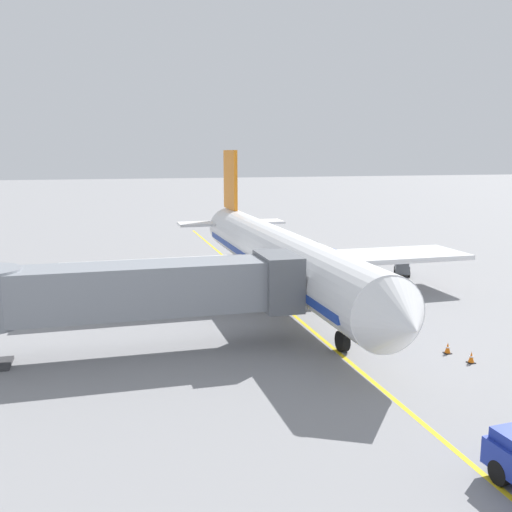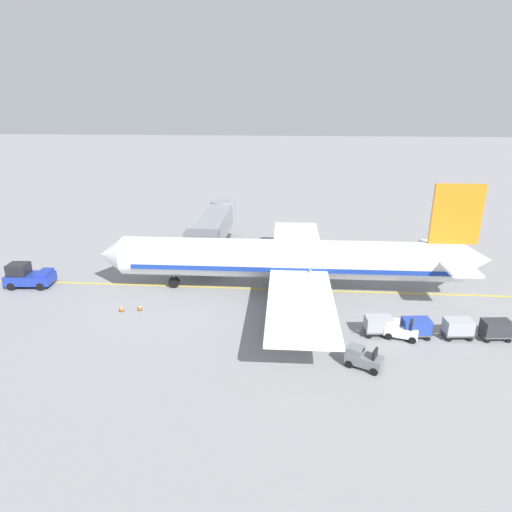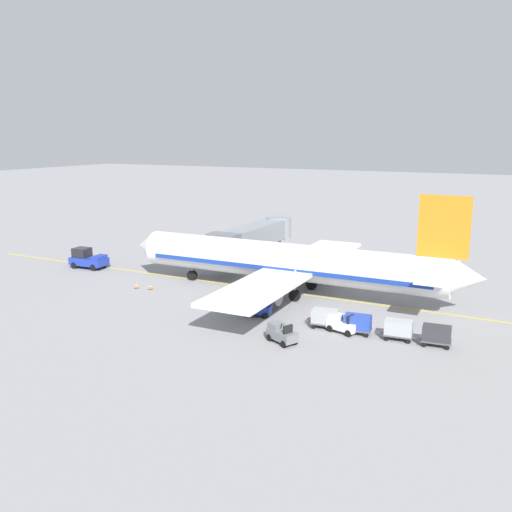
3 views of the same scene
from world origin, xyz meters
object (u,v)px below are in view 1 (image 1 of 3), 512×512
Objects in this scene: parked_airliner at (277,256)px; ground_crew_wing_walker at (337,286)px; baggage_cart_third_in_train at (318,252)px; baggage_cart_front at (344,263)px; jet_bridge at (136,290)px; baggage_cart_second_in_train at (333,257)px; safety_cone_nose_right at (471,357)px; baggage_tug_lead at (402,267)px; baggage_cart_tail_end at (308,247)px; baggage_tug_trailing at (376,282)px; safety_cone_nose_left at (448,348)px; baggage_tug_spare at (340,262)px.

ground_crew_wing_walker is (-4.21, 1.02, -2.23)m from parked_airliner.
baggage_cart_third_in_train is (-8.14, -13.03, -2.24)m from parked_airliner.
ground_crew_wing_walker is (3.95, 7.98, 0.00)m from baggage_cart_front.
jet_bridge is 5.91× the size of baggage_cart_third_in_train.
jet_bridge is 10.33× the size of ground_crew_wing_walker.
ground_crew_wing_walker is (4.11, 10.81, 0.00)m from baggage_cart_second_in_train.
baggage_cart_third_in_train is 27.94m from safety_cone_nose_right.
baggage_cart_third_in_train is 1.75× the size of ground_crew_wing_walker.
baggage_tug_lead reaches higher than baggage_cart_third_in_train.
baggage_cart_tail_end is (-18.56, -24.98, -2.51)m from jet_bridge.
parked_airliner is at bearing 49.67° from baggage_cart_second_in_train.
baggage_cart_third_in_train is at bearing -105.62° from ground_crew_wing_walker.
jet_bridge is 5.91× the size of baggage_cart_second_in_train.
baggage_tug_trailing is 0.92× the size of baggage_cart_tail_end.
baggage_cart_front is 5.01× the size of safety_cone_nose_right.
jet_bridge is 16.61m from safety_cone_nose_left.
parked_airliner is 12.60× the size of baggage_cart_tail_end.
parked_airliner is 12.60× the size of baggage_cart_front.
baggage_cart_second_in_train is 1.75× the size of ground_crew_wing_walker.
baggage_cart_third_in_train is at bearing -59.63° from baggage_tug_lead.
ground_crew_wing_walker reaches higher than safety_cone_nose_right.
parked_airliner reaches higher than baggage_cart_second_in_train.
baggage_tug_lead is 21.12m from safety_cone_nose_right.
baggage_tug_lead is 9.20m from baggage_cart_third_in_train.
baggage_cart_third_in_train is at bearing 90.29° from baggage_cart_tail_end.
baggage_cart_front is at bearing 86.76° from baggage_cart_second_in_train.
safety_cone_nose_left is (-1.12, 12.23, -0.66)m from ground_crew_wing_walker.
ground_crew_wing_walker reaches higher than baggage_tug_spare.
baggage_cart_tail_end is at bearing -94.56° from safety_cone_nose_right.
jet_bridge is at bearing 45.21° from baggage_cart_second_in_train.
safety_cone_nose_right is at bearing 85.44° from baggage_cart_tail_end.
baggage_tug_trailing is at bearing -152.60° from jet_bridge.
baggage_cart_front is (-8.15, -6.96, -2.24)m from parked_airliner.
safety_cone_nose_right is (-5.67, 14.79, -2.90)m from parked_airliner.
ground_crew_wing_walker is (4.30, 9.58, 0.24)m from baggage_tug_spare.
jet_bridge is 16.91m from ground_crew_wing_walker.
baggage_cart_third_in_train is (0.02, -6.07, 0.00)m from baggage_cart_front.
baggage_cart_front is at bearing -97.96° from safety_cone_nose_left.
ground_crew_wing_walker reaches higher than baggage_cart_second_in_train.
baggage_cart_tail_end is (-0.14, -15.43, 0.24)m from baggage_tug_trailing.
parked_airliner reaches higher than baggage_tug_trailing.
jet_bridge is at bearing -14.78° from safety_cone_nose_left.
baggage_cart_front is at bearing -96.51° from safety_cone_nose_right.
jet_bridge is at bearing 31.42° from baggage_tug_lead.
baggage_cart_second_in_train is (-8.31, -9.79, -2.24)m from parked_airliner.
baggage_tug_lead reaches higher than safety_cone_nose_left.
safety_cone_nose_left is at bearing 111.90° from parked_airliner.
baggage_tug_trailing is 0.92× the size of baggage_cart_second_in_train.
baggage_tug_lead is 0.94× the size of baggage_cart_third_in_train.
safety_cone_nose_right is at bearing 102.64° from safety_cone_nose_left.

